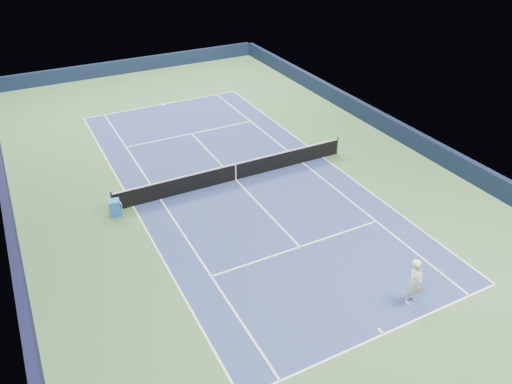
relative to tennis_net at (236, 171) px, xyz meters
name	(u,v)px	position (x,y,z in m)	size (l,w,h in m)	color
ground	(236,180)	(0.00, 0.00, -0.50)	(40.00, 40.00, 0.00)	#375C32
wall_far	(132,66)	(0.00, 19.82, 0.05)	(22.00, 0.35, 1.10)	#101932
wall_right	(397,130)	(10.82, 0.00, 0.05)	(0.35, 40.00, 1.10)	black
wall_left	(10,227)	(-10.82, 0.00, 0.05)	(0.35, 40.00, 1.10)	black
court_surface	(236,180)	(0.00, 0.00, -0.50)	(10.97, 23.77, 0.01)	navy
baseline_far	(163,104)	(0.00, 11.88, -0.50)	(10.97, 0.08, 0.00)	white
baseline_near	(384,334)	(0.00, -11.88, -0.50)	(10.97, 0.08, 0.00)	white
sideline_doubles_right	(323,157)	(5.49, 0.00, -0.50)	(0.08, 23.77, 0.00)	white
sideline_doubles_left	(133,206)	(-5.49, 0.00, -0.50)	(0.08, 23.77, 0.00)	white
sideline_singles_right	(302,163)	(4.12, 0.00, -0.50)	(0.08, 23.77, 0.00)	white
sideline_singles_left	(160,199)	(-4.12, 0.00, -0.50)	(0.08, 23.77, 0.00)	white
service_line_far	(192,134)	(0.00, 6.40, -0.50)	(8.23, 0.08, 0.00)	white
service_line_near	(300,247)	(0.00, -6.40, -0.50)	(8.23, 0.08, 0.00)	white
center_service_line	(236,180)	(0.00, 0.00, -0.50)	(0.08, 12.80, 0.00)	white
center_mark_far	(164,105)	(0.00, 11.73, -0.50)	(0.08, 0.30, 0.00)	white
center_mark_near	(381,331)	(0.00, -11.73, -0.50)	(0.08, 0.30, 0.00)	white
tennis_net	(236,171)	(0.00, 0.00, 0.00)	(12.90, 0.10, 1.07)	black
sponsor_cube	(115,208)	(-6.40, -0.39, -0.09)	(0.59, 0.53, 0.83)	blue
tennis_player	(414,282)	(1.92, -11.07, 0.46)	(0.89, 1.35, 2.46)	white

